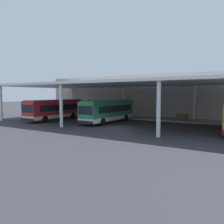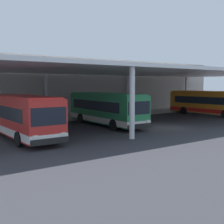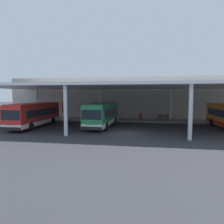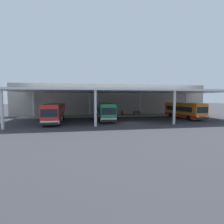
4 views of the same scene
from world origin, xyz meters
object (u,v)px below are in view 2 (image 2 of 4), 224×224
at_px(bench_waiting, 128,109).
at_px(trash_bin, 107,111).
at_px(bus_middle_bay, 208,103).
at_px(bus_second_bay, 106,108).
at_px(banner_sign, 1,105).
at_px(bus_nearest_bay, 20,116).

distance_m(bench_waiting, trash_bin, 3.63).
distance_m(bus_middle_bay, bench_waiting, 10.48).
relative_size(bus_middle_bay, trash_bin, 10.86).
bearing_deg(bus_middle_bay, bench_waiting, 136.47).
bearing_deg(trash_bin, bus_second_bay, -124.78).
distance_m(bus_second_bay, bench_waiting, 11.30).
relative_size(bench_waiting, banner_sign, 0.56).
relative_size(bus_middle_bay, banner_sign, 3.33).
distance_m(bus_nearest_bay, banner_sign, 8.23).
xyz_separation_m(bus_middle_bay, trash_bin, (-11.19, 7.00, -0.98)).
bearing_deg(bench_waiting, trash_bin, -177.11).
height_order(bus_middle_bay, trash_bin, bus_middle_bay).
distance_m(bench_waiting, banner_sign, 16.83).
bearing_deg(trash_bin, bus_nearest_bay, -147.28).
bearing_deg(trash_bin, banner_sign, -176.98).
bearing_deg(bus_second_bay, banner_sign, 141.88).
xyz_separation_m(bus_nearest_bay, bench_waiting, (17.46, 9.07, -0.99)).
distance_m(bus_nearest_bay, bench_waiting, 19.71).
bearing_deg(bus_nearest_bay, bus_middle_bay, 4.31).
relative_size(bus_nearest_bay, trash_bin, 10.79).
height_order(bus_nearest_bay, bus_second_bay, same).
xyz_separation_m(bench_waiting, trash_bin, (-3.63, -0.18, 0.01)).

